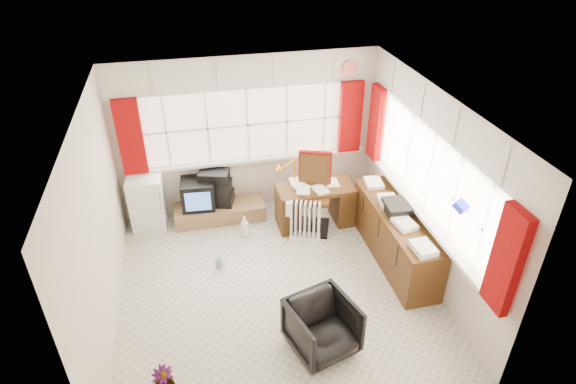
# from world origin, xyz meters

# --- Properties ---
(ground) EXTENTS (4.00, 4.00, 0.00)m
(ground) POSITION_xyz_m (0.00, 0.00, 0.00)
(ground) COLOR beige
(ground) RESTS_ON ground
(room_walls) EXTENTS (4.00, 4.00, 4.00)m
(room_walls) POSITION_xyz_m (0.00, 0.00, 1.50)
(room_walls) COLOR beige
(room_walls) RESTS_ON ground
(window_back) EXTENTS (3.70, 0.12, 3.60)m
(window_back) POSITION_xyz_m (0.00, 1.94, 0.95)
(window_back) COLOR #FFE7C9
(window_back) RESTS_ON room_walls
(window_right) EXTENTS (0.12, 3.70, 3.60)m
(window_right) POSITION_xyz_m (1.94, 0.00, 0.95)
(window_right) COLOR #FFE7C9
(window_right) RESTS_ON room_walls
(curtains) EXTENTS (3.83, 3.83, 1.15)m
(curtains) POSITION_xyz_m (0.92, 0.93, 1.46)
(curtains) COLOR #920708
(curtains) RESTS_ON room_walls
(overhead_cabinets) EXTENTS (3.98, 3.98, 0.48)m
(overhead_cabinets) POSITION_xyz_m (0.98, 0.98, 2.25)
(overhead_cabinets) COLOR silver
(overhead_cabinets) RESTS_ON room_walls
(desk) EXTENTS (1.16, 0.58, 0.71)m
(desk) POSITION_xyz_m (0.88, 1.26, 0.37)
(desk) COLOR #4D3112
(desk) RESTS_ON ground
(desk_lamp) EXTENTS (0.16, 0.14, 0.42)m
(desk_lamp) POSITION_xyz_m (0.60, 1.46, 0.96)
(desk_lamp) COLOR #E6A609
(desk_lamp) RESTS_ON desk
(task_chair) EXTENTS (0.65, 0.67, 1.21)m
(task_chair) POSITION_xyz_m (0.85, 1.25, 0.64)
(task_chair) COLOR black
(task_chair) RESTS_ON ground
(office_chair) EXTENTS (0.86, 0.87, 0.64)m
(office_chair) POSITION_xyz_m (0.31, -1.11, 0.32)
(office_chair) COLOR black
(office_chair) RESTS_ON ground
(radiator) EXTENTS (0.48, 0.33, 0.67)m
(radiator) POSITION_xyz_m (0.63, 0.87, 0.27)
(radiator) COLOR white
(radiator) RESTS_ON ground
(credenza) EXTENTS (0.50, 2.00, 0.85)m
(credenza) POSITION_xyz_m (1.73, 0.20, 0.39)
(credenza) COLOR #4D3112
(credenza) RESTS_ON ground
(file_tray) EXTENTS (0.34, 0.42, 0.13)m
(file_tray) POSITION_xyz_m (1.73, 0.26, 0.82)
(file_tray) COLOR black
(file_tray) RESTS_ON credenza
(tv_bench) EXTENTS (1.40, 0.50, 0.25)m
(tv_bench) POSITION_xyz_m (-0.55, 1.72, 0.12)
(tv_bench) COLOR #97774B
(tv_bench) RESTS_ON ground
(crt_tv) EXTENTS (0.53, 0.50, 0.45)m
(crt_tv) POSITION_xyz_m (-0.85, 1.76, 0.48)
(crt_tv) COLOR black
(crt_tv) RESTS_ON tv_bench
(hifi_stack) EXTENTS (0.61, 0.48, 0.57)m
(hifi_stack) POSITION_xyz_m (-0.58, 1.80, 0.51)
(hifi_stack) COLOR black
(hifi_stack) RESTS_ON tv_bench
(mini_fridge) EXTENTS (0.54, 0.55, 0.86)m
(mini_fridge) POSITION_xyz_m (-1.61, 1.80, 0.43)
(mini_fridge) COLOR white
(mini_fridge) RESTS_ON ground
(spray_bottle_a) EXTENTS (0.14, 0.14, 0.33)m
(spray_bottle_a) POSITION_xyz_m (-0.22, 1.18, 0.17)
(spray_bottle_a) COLOR white
(spray_bottle_a) RESTS_ON ground
(spray_bottle_b) EXTENTS (0.13, 0.13, 0.20)m
(spray_bottle_b) POSITION_xyz_m (-0.68, 0.55, 0.10)
(spray_bottle_b) COLOR #80BFB2
(spray_bottle_b) RESTS_ON ground
(flower_vase) EXTENTS (0.26, 0.26, 0.40)m
(flower_vase) POSITION_xyz_m (-1.43, -1.36, 0.20)
(flower_vase) COLOR black
(flower_vase) RESTS_ON ground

